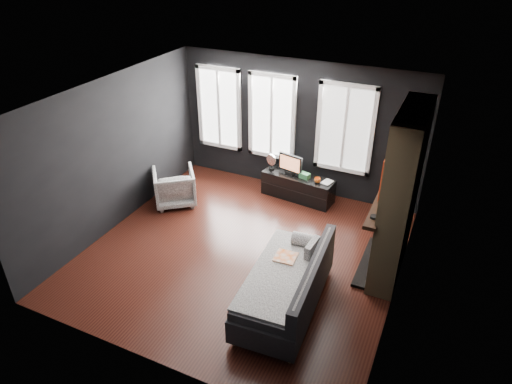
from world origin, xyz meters
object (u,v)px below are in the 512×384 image
at_px(media_console, 298,187).
at_px(sofa, 285,282).
at_px(monitor, 290,163).
at_px(mug, 317,180).
at_px(book, 324,176).
at_px(armchair, 174,185).
at_px(mantel_vase, 388,181).

bearing_deg(media_console, sofa, -66.75).
relative_size(sofa, media_console, 1.42).
distance_m(monitor, mug, 0.65).
bearing_deg(media_console, mug, -7.29).
height_order(monitor, book, monitor).
bearing_deg(monitor, book, 11.34).
height_order(sofa, mug, sofa).
relative_size(sofa, book, 8.66).
bearing_deg(media_console, book, 6.00).
distance_m(armchair, mug, 2.80).
xyz_separation_m(monitor, mantel_vase, (2.04, -1.06, 0.59)).
bearing_deg(monitor, sofa, -57.39).
relative_size(sofa, mug, 16.49).
distance_m(mug, mantel_vase, 1.87).
bearing_deg(sofa, media_console, 103.42).
bearing_deg(armchair, monitor, 173.69).
relative_size(monitor, mantel_vase, 2.59).
relative_size(armchair, mantel_vase, 3.84).
relative_size(media_console, mantel_vase, 7.10).
bearing_deg(sofa, mug, 95.99).
xyz_separation_m(media_console, mug, (0.42, -0.10, 0.31)).
xyz_separation_m(media_console, mantel_vase, (1.85, -1.05, 1.08)).
distance_m(monitor, mantel_vase, 2.37).
relative_size(monitor, book, 2.24).
bearing_deg(monitor, media_console, 8.93).
bearing_deg(mantel_vase, book, 141.90).
xyz_separation_m(armchair, media_console, (2.15, 1.20, -0.14)).
bearing_deg(book, mantel_vase, -38.10).
distance_m(media_console, mug, 0.54).
relative_size(media_console, book, 6.12).
distance_m(sofa, monitor, 3.19).
relative_size(armchair, mug, 6.31).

